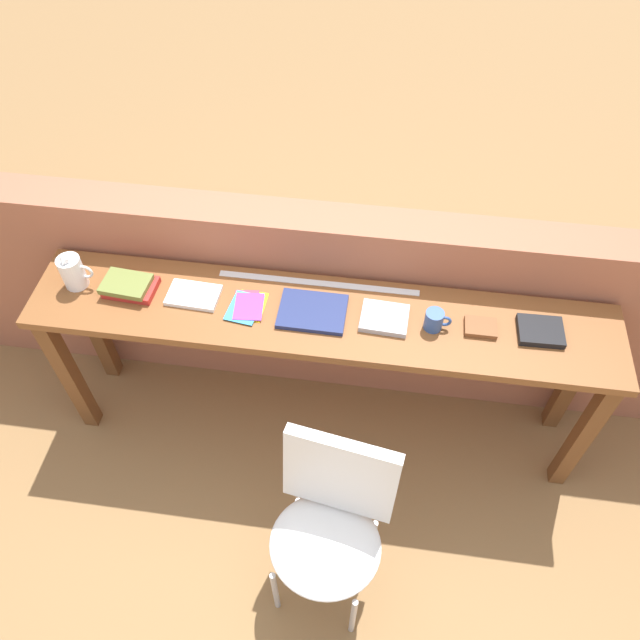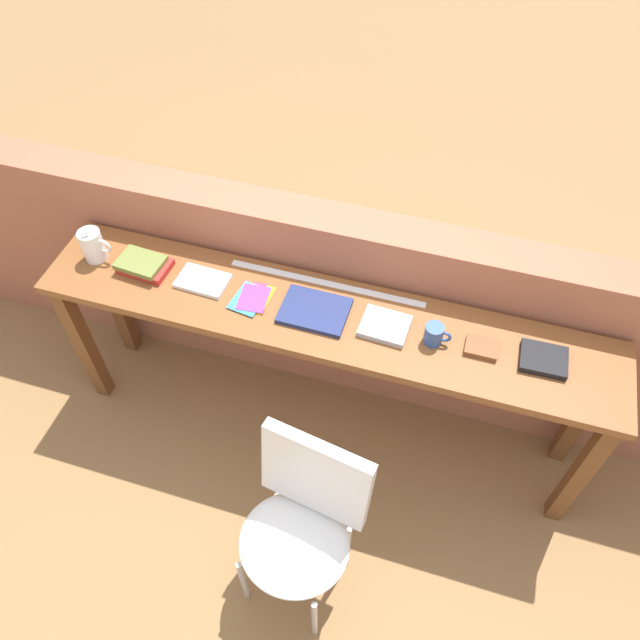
# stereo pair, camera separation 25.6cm
# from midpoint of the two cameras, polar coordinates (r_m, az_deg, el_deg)

# --- Properties ---
(ground_plane) EXTENTS (40.00, 40.00, 0.00)m
(ground_plane) POSITION_cam_midpoint_polar(r_m,az_deg,el_deg) (3.19, -2.99, -13.92)
(ground_plane) COLOR olive
(brick_wall_back) EXTENTS (6.00, 0.20, 1.12)m
(brick_wall_back) POSITION_cam_midpoint_polar(r_m,az_deg,el_deg) (3.07, -1.39, 1.42)
(brick_wall_back) COLOR #9E5B42
(brick_wall_back) RESTS_ON ground
(sideboard) EXTENTS (2.50, 0.44, 0.88)m
(sideboard) POSITION_cam_midpoint_polar(r_m,az_deg,el_deg) (2.71, -2.55, -1.49)
(sideboard) COLOR brown
(sideboard) RESTS_ON ground
(chair_white_moulded) EXTENTS (0.51, 0.52, 0.89)m
(chair_white_moulded) POSITION_cam_midpoint_polar(r_m,az_deg,el_deg) (2.53, -2.07, -18.13)
(chair_white_moulded) COLOR white
(chair_white_moulded) RESTS_ON ground
(pitcher_white) EXTENTS (0.14, 0.10, 0.18)m
(pitcher_white) POSITION_cam_midpoint_polar(r_m,az_deg,el_deg) (2.91, -24.05, 3.90)
(pitcher_white) COLOR white
(pitcher_white) RESTS_ON sideboard
(book_stack_leftmost) EXTENTS (0.23, 0.17, 0.06)m
(book_stack_leftmost) POSITION_cam_midpoint_polar(r_m,az_deg,el_deg) (2.83, -19.58, 2.80)
(book_stack_leftmost) COLOR red
(book_stack_leftmost) RESTS_ON sideboard
(magazine_cycling) EXTENTS (0.23, 0.15, 0.02)m
(magazine_cycling) POSITION_cam_midpoint_polar(r_m,az_deg,el_deg) (2.74, -14.13, 2.06)
(magazine_cycling) COLOR white
(magazine_cycling) RESTS_ON sideboard
(pamphlet_pile_colourful) EXTENTS (0.16, 0.20, 0.01)m
(pamphlet_pile_colourful) POSITION_cam_midpoint_polar(r_m,az_deg,el_deg) (2.66, -9.42, 1.09)
(pamphlet_pile_colourful) COLOR yellow
(pamphlet_pile_colourful) RESTS_ON sideboard
(book_open_centre) EXTENTS (0.28, 0.21, 0.02)m
(book_open_centre) POSITION_cam_midpoint_polar(r_m,az_deg,el_deg) (2.60, -3.50, 0.62)
(book_open_centre) COLOR navy
(book_open_centre) RESTS_ON sideboard
(book_grey_hardcover) EXTENTS (0.20, 0.17, 0.03)m
(book_grey_hardcover) POSITION_cam_midpoint_polar(r_m,az_deg,el_deg) (2.57, 3.10, 0.01)
(book_grey_hardcover) COLOR #9E9EA3
(book_grey_hardcover) RESTS_ON sideboard
(mug) EXTENTS (0.11, 0.08, 0.09)m
(mug) POSITION_cam_midpoint_polar(r_m,az_deg,el_deg) (2.54, 7.63, -0.19)
(mug) COLOR #2D4C8C
(mug) RESTS_ON sideboard
(leather_journal_brown) EXTENTS (0.13, 0.10, 0.02)m
(leather_journal_brown) POSITION_cam_midpoint_polar(r_m,az_deg,el_deg) (2.60, 11.79, -0.83)
(leather_journal_brown) COLOR brown
(leather_journal_brown) RESTS_ON sideboard
(book_repair_rightmost) EXTENTS (0.19, 0.16, 0.03)m
(book_repair_rightmost) POSITION_cam_midpoint_polar(r_m,az_deg,el_deg) (2.64, 16.96, -1.14)
(book_repair_rightmost) COLOR black
(book_repair_rightmost) RESTS_ON sideboard
(ruler_metal_back_edge) EXTENTS (0.88, 0.03, 0.00)m
(ruler_metal_back_edge) POSITION_cam_midpoint_polar(r_m,az_deg,el_deg) (2.72, -2.85, 3.24)
(ruler_metal_back_edge) COLOR silver
(ruler_metal_back_edge) RESTS_ON sideboard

